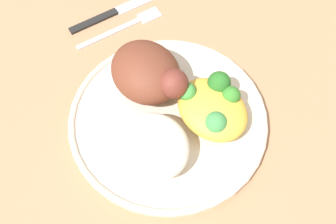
{
  "coord_description": "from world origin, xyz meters",
  "views": [
    {
      "loc": [
        0.2,
        -0.15,
        0.46
      ],
      "look_at": [
        0.0,
        0.0,
        0.03
      ],
      "focal_mm": 41.97,
      "sensor_mm": 36.0,
      "label": 1
    }
  ],
  "objects_px": {
    "plate": "(168,119)",
    "fork": "(124,26)",
    "roasted_chicken": "(148,73)",
    "mac_cheese_with_broccoli": "(213,107)",
    "knife": "(116,11)",
    "rice_pile": "(154,146)"
  },
  "relations": [
    {
      "from": "plate",
      "to": "fork",
      "type": "bearing_deg",
      "value": 165.46
    },
    {
      "from": "roasted_chicken",
      "to": "fork",
      "type": "xyz_separation_m",
      "value": [
        -0.12,
        0.04,
        -0.05
      ]
    },
    {
      "from": "plate",
      "to": "roasted_chicken",
      "type": "height_order",
      "value": "roasted_chicken"
    },
    {
      "from": "mac_cheese_with_broccoli",
      "to": "fork",
      "type": "xyz_separation_m",
      "value": [
        -0.21,
        -0.0,
        -0.03
      ]
    },
    {
      "from": "knife",
      "to": "mac_cheese_with_broccoli",
      "type": "bearing_deg",
      "value": -1.13
    },
    {
      "from": "mac_cheese_with_broccoli",
      "to": "fork",
      "type": "distance_m",
      "value": 0.21
    },
    {
      "from": "roasted_chicken",
      "to": "fork",
      "type": "height_order",
      "value": "roasted_chicken"
    },
    {
      "from": "mac_cheese_with_broccoli",
      "to": "knife",
      "type": "distance_m",
      "value": 0.24
    },
    {
      "from": "fork",
      "to": "knife",
      "type": "xyz_separation_m",
      "value": [
        -0.03,
        0.01,
        0.0
      ]
    },
    {
      "from": "mac_cheese_with_broccoli",
      "to": "knife",
      "type": "relative_size",
      "value": 0.51
    },
    {
      "from": "rice_pile",
      "to": "roasted_chicken",
      "type": "bearing_deg",
      "value": 148.83
    },
    {
      "from": "roasted_chicken",
      "to": "mac_cheese_with_broccoli",
      "type": "bearing_deg",
      "value": 25.6
    },
    {
      "from": "roasted_chicken",
      "to": "mac_cheese_with_broccoli",
      "type": "relative_size",
      "value": 1.13
    },
    {
      "from": "rice_pile",
      "to": "knife",
      "type": "relative_size",
      "value": 0.47
    },
    {
      "from": "rice_pile",
      "to": "knife",
      "type": "height_order",
      "value": "rice_pile"
    },
    {
      "from": "plate",
      "to": "knife",
      "type": "height_order",
      "value": "plate"
    },
    {
      "from": "plate",
      "to": "knife",
      "type": "xyz_separation_m",
      "value": [
        -0.21,
        0.05,
        -0.01
      ]
    },
    {
      "from": "plate",
      "to": "rice_pile",
      "type": "bearing_deg",
      "value": -53.47
    },
    {
      "from": "fork",
      "to": "rice_pile",
      "type": "bearing_deg",
      "value": -23.44
    },
    {
      "from": "rice_pile",
      "to": "fork",
      "type": "height_order",
      "value": "rice_pile"
    },
    {
      "from": "mac_cheese_with_broccoli",
      "to": "roasted_chicken",
      "type": "bearing_deg",
      "value": -154.4
    },
    {
      "from": "mac_cheese_with_broccoli",
      "to": "knife",
      "type": "height_order",
      "value": "mac_cheese_with_broccoli"
    }
  ]
}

